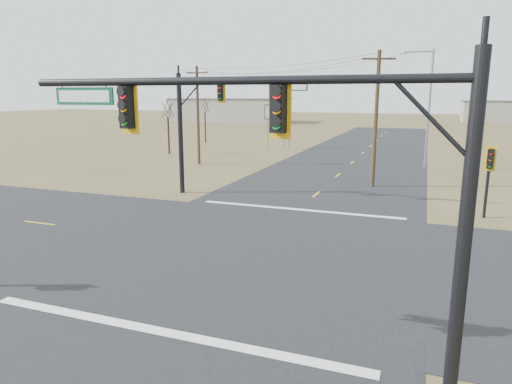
# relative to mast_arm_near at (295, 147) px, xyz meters

# --- Properties ---
(ground) EXTENTS (320.00, 320.00, 0.00)m
(ground) POSITION_rel_mast_arm_near_xyz_m (-3.90, 7.82, -5.44)
(ground) COLOR brown
(ground) RESTS_ON ground
(road_ew) EXTENTS (160.00, 14.00, 0.02)m
(road_ew) POSITION_rel_mast_arm_near_xyz_m (-3.90, 7.82, -5.43)
(road_ew) COLOR black
(road_ew) RESTS_ON ground
(road_ns) EXTENTS (14.00, 160.00, 0.02)m
(road_ns) POSITION_rel_mast_arm_near_xyz_m (-3.90, 7.82, -5.43)
(road_ns) COLOR black
(road_ns) RESTS_ON ground
(stop_bar_near) EXTENTS (12.00, 0.40, 0.01)m
(stop_bar_near) POSITION_rel_mast_arm_near_xyz_m (-3.90, 0.32, -5.41)
(stop_bar_near) COLOR silver
(stop_bar_near) RESTS_ON road_ns
(stop_bar_far) EXTENTS (12.00, 0.40, 0.01)m
(stop_bar_far) POSITION_rel_mast_arm_near_xyz_m (-3.90, 15.32, -5.41)
(stop_bar_far) COLOR silver
(stop_bar_far) RESTS_ON road_ns
(mast_arm_near) EXTENTS (10.86, 0.50, 7.50)m
(mast_arm_near) POSITION_rel_mast_arm_near_xyz_m (0.00, 0.00, 0.00)
(mast_arm_near) COLOR black
(mast_arm_near) RESTS_ON ground
(mast_arm_far) EXTENTS (9.87, 0.51, 7.99)m
(mast_arm_far) POSITION_rel_mast_arm_near_xyz_m (-9.94, 17.28, 0.27)
(mast_arm_far) COLOR black
(mast_arm_far) RESTS_ON ground
(pedestal_signal_ne) EXTENTS (0.62, 0.53, 3.97)m
(pedestal_signal_ne) POSITION_rel_mast_arm_near_xyz_m (6.06, 17.08, -2.50)
(pedestal_signal_ne) COLOR black
(pedestal_signal_ne) RESTS_ON ground
(utility_pole_near) EXTENTS (2.26, 0.90, 9.65)m
(utility_pole_near) POSITION_rel_mast_arm_near_xyz_m (-0.65, 23.93, -0.44)
(utility_pole_near) COLOR #43311C
(utility_pole_near) RESTS_ON ground
(utility_pole_far) EXTENTS (2.26, 0.27, 9.24)m
(utility_pole_far) POSITION_rel_mast_arm_near_xyz_m (-17.73, 29.51, -0.64)
(utility_pole_far) COLOR #43311C
(utility_pole_far) RESTS_ON ground
(highway_sign) EXTENTS (2.77, 1.05, 5.46)m
(highway_sign) POSITION_rel_mast_arm_near_xyz_m (-14.73, 44.58, -1.54)
(highway_sign) COLOR gray
(highway_sign) RESTS_ON ground
(streetlight_a) EXTENTS (2.94, 0.46, 10.49)m
(streetlight_a) POSITION_rel_mast_arm_near_xyz_m (2.65, 33.84, 0.45)
(streetlight_a) COLOR gray
(streetlight_a) RESTS_ON ground
(streetlight_c) EXTENTS (2.51, 0.28, 9.00)m
(streetlight_c) POSITION_rel_mast_arm_near_xyz_m (-13.32, 46.23, -0.40)
(streetlight_c) COLOR gray
(streetlight_c) RESTS_ON ground
(bare_tree_a) EXTENTS (2.97, 2.97, 6.62)m
(bare_tree_a) POSITION_rel_mast_arm_near_xyz_m (-24.64, 35.52, -0.20)
(bare_tree_a) COLOR black
(bare_tree_a) RESTS_ON ground
(bare_tree_b) EXTENTS (3.18, 3.18, 6.61)m
(bare_tree_b) POSITION_rel_mast_arm_near_xyz_m (-26.33, 48.20, -0.16)
(bare_tree_b) COLOR black
(bare_tree_b) RESTS_ON ground
(warehouse_left) EXTENTS (28.00, 14.00, 5.50)m
(warehouse_left) POSITION_rel_mast_arm_near_xyz_m (-43.90, 97.82, -2.69)
(warehouse_left) COLOR gray
(warehouse_left) RESTS_ON ground
(warehouse_mid) EXTENTS (20.00, 12.00, 5.00)m
(warehouse_mid) POSITION_rel_mast_arm_near_xyz_m (21.10, 117.82, -2.94)
(warehouse_mid) COLOR gray
(warehouse_mid) RESTS_ON ground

